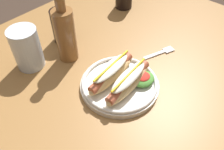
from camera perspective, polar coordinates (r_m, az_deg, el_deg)
dining_table at (r=0.82m, az=-1.36°, el=-2.94°), size 1.29×0.97×0.74m
hot_dog_plate at (r=0.68m, az=2.14°, el=-1.37°), size 0.23×0.23×0.08m
fork at (r=0.82m, az=11.96°, el=5.46°), size 0.12×0.06×0.00m
soda_cup at (r=0.85m, az=-12.09°, el=11.75°), size 0.08×0.08×0.12m
water_cup at (r=0.77m, az=-20.22°, el=6.15°), size 0.09×0.09×0.13m
glass_bottle at (r=0.75m, az=-11.45°, el=10.17°), size 0.06×0.06×0.26m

